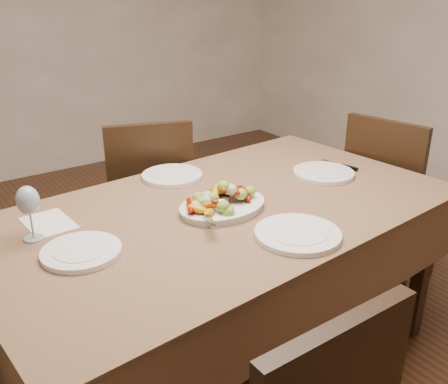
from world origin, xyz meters
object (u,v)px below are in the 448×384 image
Objects in this scene: plate_left at (81,252)px; plate_near at (298,234)px; serving_platter at (223,207)px; chair_right at (394,200)px; wine_glass at (30,212)px; plate_far at (172,176)px; chair_far at (148,201)px; dining_table at (224,289)px; plate_right at (323,173)px.

plate_left is 0.72m from plate_near.
chair_right is at bearing 3.48° from serving_platter.
wine_glass is (-1.84, 0.11, 0.39)m from chair_right.
plate_far and plate_near have the same top height.
plate_near is (-1.10, -0.40, 0.29)m from chair_right.
serving_platter is (-1.19, -0.07, 0.30)m from chair_right.
chair_right reaches higher than serving_platter.
chair_right is 1.21m from plate_near.
plate_left is at bearing -143.59° from plate_far.
serving_platter is 1.28× the size of plate_far.
dining_table is at bearing 104.38° from chair_far.
wine_glass is at bearing 167.10° from dining_table.
dining_table is at bearing 44.63° from serving_platter.
serving_platter reaches higher than plate_left.
dining_table is 0.52m from plate_near.
plate_near is at bearing -143.73° from plate_right.
chair_far is at bearing 79.55° from plate_far.
plate_right is (0.57, 0.02, 0.39)m from dining_table.
plate_far is at bearing 98.94° from chair_far.
plate_left is (-0.56, -0.01, -0.00)m from serving_platter.
chair_far reaches higher than plate_far.
chair_far is at bearing 52.23° from plate_left.
plate_far is at bearing 147.40° from plate_right.
dining_table is 0.69m from plate_right.
chair_right is 1.77m from plate_left.
plate_left is at bearing -176.43° from dining_table.
chair_right is 3.54× the size of plate_far.
serving_platter is 0.68m from wine_glass.
plate_far is at bearing 19.22° from wine_glass.
plate_near is at bearing -84.60° from plate_far.
wine_glass reaches higher than plate_far.
dining_table is 0.82m from chair_far.
wine_glass is at bearing 116.16° from plate_left.
chair_right is 4.64× the size of wine_glass.
chair_right is at bearing 164.68° from chair_far.
plate_far reaches higher than dining_table.
dining_table is 1.17m from chair_right.
plate_far is (-0.01, 0.39, 0.39)m from dining_table.
plate_near is (0.65, -0.31, 0.00)m from plate_left.
plate_left is 0.95× the size of plate_far.
dining_table is 6.86× the size of plate_far.
chair_far reaches higher than plate_right.
chair_right is 0.67m from plate_right.
serving_platter is 0.34m from plate_near.
wine_glass is at bearing 145.89° from plate_near.
serving_platter is 1.67× the size of wine_glass.
plate_far is (-1.17, 0.34, 0.29)m from chair_right.
wine_glass is (-0.68, 0.16, 0.48)m from dining_table.
wine_glass is at bearing -160.78° from plate_far.
plate_right is at bearing 2.31° from dining_table.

